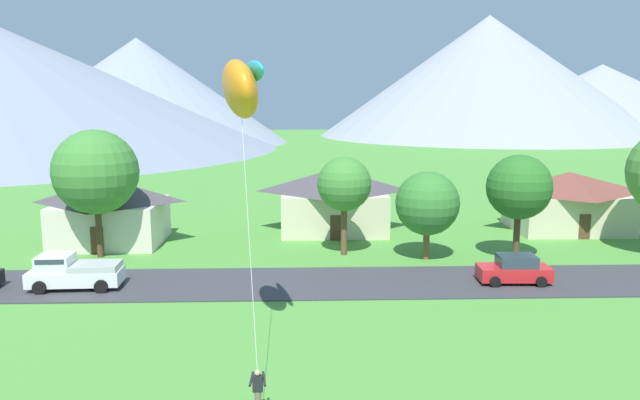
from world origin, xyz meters
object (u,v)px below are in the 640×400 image
tree_left_of_center (344,185)px  pickup_truck_white_west_side (73,272)px  kite_flyer_with_kite (241,90)px  house_leftmost (568,200)px  tree_near_left (96,172)px  parked_car_red_west_end (514,270)px  tree_right_of_center (427,204)px  house_right_center (333,199)px  tree_center (519,187)px  house_left_center (110,210)px

tree_left_of_center → pickup_truck_white_west_side: bearing=-155.5°
kite_flyer_with_kite → house_leftmost: bearing=44.2°
tree_near_left → parked_car_red_west_end: size_ratio=2.09×
tree_right_of_center → kite_flyer_with_kite: bearing=-126.1°
tree_near_left → tree_left_of_center: 17.07m
house_right_center → parked_car_red_west_end: bearing=-56.6°
tree_center → house_right_center: bearing=141.0°
house_leftmost → house_left_center: bearing=-174.6°
house_left_center → kite_flyer_with_kite: size_ratio=0.65×
tree_near_left → parked_car_red_west_end: bearing=-14.9°
tree_center → kite_flyer_with_kite: (-17.16, -14.81, 6.34)m
tree_near_left → tree_left_of_center: size_ratio=1.28×
house_left_center → tree_left_of_center: bearing=-12.8°
tree_center → tree_right_of_center: (-6.13, 0.35, -1.13)m
pickup_truck_white_west_side → kite_flyer_with_kite: 17.48m
pickup_truck_white_west_side → tree_center: bearing=11.5°
house_leftmost → tree_right_of_center: 16.25m
tree_center → tree_right_of_center: bearing=176.7°
tree_center → pickup_truck_white_west_side: tree_center is taller
house_leftmost → pickup_truck_white_west_side: (-35.42, -14.82, -1.48)m
tree_left_of_center → pickup_truck_white_west_side: 18.30m
parked_car_red_west_end → pickup_truck_white_west_side: pickup_truck_white_west_side is taller
house_right_center → tree_left_of_center: size_ratio=1.32×
house_leftmost → tree_left_of_center: size_ratio=1.38×
house_leftmost → house_right_center: size_ratio=1.04×
tree_near_left → pickup_truck_white_west_side: 8.86m
tree_near_left → kite_flyer_with_kite: 20.83m
tree_center → pickup_truck_white_west_side: (-27.95, -5.69, -3.95)m
house_right_center → tree_center: tree_center is taller
tree_center → tree_near_left: bearing=176.7°
tree_left_of_center → parked_car_red_west_end: (9.69, -7.18, -4.15)m
house_leftmost → house_right_center: 19.50m
house_right_center → tree_left_of_center: 8.35m
house_leftmost → tree_near_left: (-36.21, -7.49, 3.42)m
house_right_center → tree_near_left: 18.86m
house_leftmost → parked_car_red_west_end: (-9.48, -14.59, -1.68)m
house_leftmost → tree_near_left: 37.13m
house_left_center → parked_car_red_west_end: bearing=-22.3°
house_left_center → tree_left_of_center: size_ratio=1.19×
tree_right_of_center → kite_flyer_with_kite: size_ratio=0.48×
pickup_truck_white_west_side → house_leftmost: bearing=22.7°
tree_near_left → kite_flyer_with_kite: size_ratio=0.70×
house_leftmost → tree_center: 12.06m
tree_center → pickup_truck_white_west_side: bearing=-168.5°
tree_right_of_center → kite_flyer_with_kite: kite_flyer_with_kite is taller
parked_car_red_west_end → tree_left_of_center: bearing=143.5°
house_left_center → tree_left_of_center: tree_left_of_center is taller
tree_near_left → tree_center: size_ratio=1.23×
pickup_truck_white_west_side → kite_flyer_with_kite: kite_flyer_with_kite is taller
house_left_center → kite_flyer_with_kite: kite_flyer_with_kite is taller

